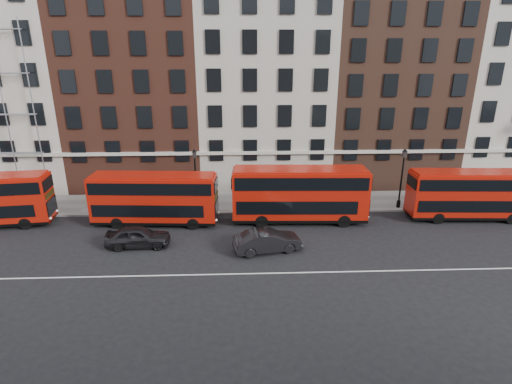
{
  "coord_description": "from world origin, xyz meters",
  "views": [
    {
      "loc": [
        -2.5,
        -23.99,
        13.13
      ],
      "look_at": [
        -1.37,
        5.0,
        3.0
      ],
      "focal_mm": 28.0,
      "sensor_mm": 36.0,
      "label": 1
    }
  ],
  "objects_px": {
    "bus_b": "(154,198)",
    "bus_c": "(299,194)",
    "car_front": "(268,241)",
    "bus_d": "(470,194)",
    "car_rear": "(138,236)"
  },
  "relations": [
    {
      "from": "car_rear",
      "to": "car_front",
      "type": "distance_m",
      "value": 9.26
    },
    {
      "from": "car_rear",
      "to": "bus_c",
      "type": "bearing_deg",
      "value": -73.59
    },
    {
      "from": "bus_d",
      "to": "car_rear",
      "type": "relative_size",
      "value": 2.2
    },
    {
      "from": "bus_b",
      "to": "bus_d",
      "type": "bearing_deg",
      "value": 3.41
    },
    {
      "from": "bus_b",
      "to": "bus_c",
      "type": "bearing_deg",
      "value": 3.41
    },
    {
      "from": "bus_c",
      "to": "car_front",
      "type": "bearing_deg",
      "value": -117.33
    },
    {
      "from": "bus_d",
      "to": "car_rear",
      "type": "xyz_separation_m",
      "value": [
        -26.14,
        -4.0,
        -1.45
      ]
    },
    {
      "from": "bus_b",
      "to": "bus_c",
      "type": "height_order",
      "value": "bus_c"
    },
    {
      "from": "bus_b",
      "to": "car_front",
      "type": "xyz_separation_m",
      "value": [
        8.74,
        -5.1,
        -1.45
      ]
    },
    {
      "from": "car_rear",
      "to": "car_front",
      "type": "height_order",
      "value": "car_front"
    },
    {
      "from": "bus_c",
      "to": "bus_d",
      "type": "relative_size",
      "value": 1.1
    },
    {
      "from": "bus_d",
      "to": "car_rear",
      "type": "height_order",
      "value": "bus_d"
    },
    {
      "from": "bus_d",
      "to": "car_front",
      "type": "height_order",
      "value": "bus_d"
    },
    {
      "from": "bus_b",
      "to": "car_front",
      "type": "distance_m",
      "value": 10.23
    },
    {
      "from": "bus_b",
      "to": "car_front",
      "type": "relative_size",
      "value": 2.12
    }
  ]
}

